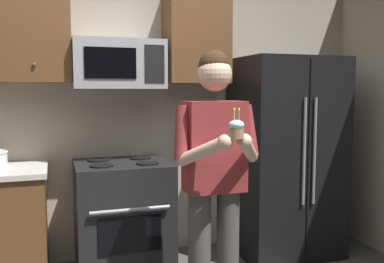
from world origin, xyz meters
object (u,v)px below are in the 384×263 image
(oven_range, at_px, (123,217))
(refrigerator, at_px, (286,156))
(microwave, at_px, (118,65))
(cupcake, at_px, (236,129))
(person, at_px, (215,170))

(oven_range, xyz_separation_m, refrigerator, (1.50, -0.04, 0.44))
(microwave, bearing_deg, oven_range, -90.02)
(microwave, height_order, refrigerator, microwave)
(cupcake, bearing_deg, oven_range, 109.86)
(microwave, relative_size, cupcake, 4.26)
(refrigerator, bearing_deg, microwave, 173.97)
(refrigerator, xyz_separation_m, person, (-1.05, -0.88, 0.10))
(oven_range, distance_m, microwave, 1.26)
(refrigerator, relative_size, cupcake, 10.35)
(oven_range, bearing_deg, microwave, 89.98)
(microwave, xyz_separation_m, refrigerator, (1.50, -0.16, -0.82))
(oven_range, xyz_separation_m, cupcake, (0.45, -1.25, 0.83))
(microwave, relative_size, refrigerator, 0.41)
(oven_range, bearing_deg, refrigerator, -1.50)
(microwave, distance_m, person, 1.35)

